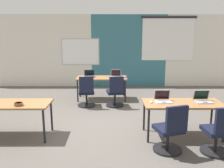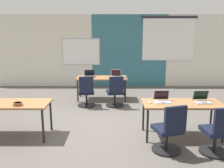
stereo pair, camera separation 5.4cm
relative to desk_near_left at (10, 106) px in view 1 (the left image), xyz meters
name	(u,v)px [view 1 (the left image)]	position (x,y,z in m)	size (l,w,h in m)	color
ground_plane	(99,125)	(1.75, 0.60, -0.66)	(24.00, 24.00, 0.00)	#56514C
back_wall_assembly	(104,51)	(1.79, 4.80, 0.75)	(10.00, 0.27, 2.80)	silver
desk_near_left	(10,106)	(0.00, 0.00, 0.00)	(1.60, 0.70, 0.72)	olive
desk_near_right	(183,106)	(3.50, 0.00, 0.00)	(1.60, 0.70, 0.72)	olive
desk_far_center	(102,79)	(1.75, 2.80, 0.00)	(1.60, 0.70, 0.72)	olive
laptop_near_right_inner	(163,99)	(3.10, 0.08, 0.11)	(0.34, 0.31, 0.23)	#B7B7BC
mouse_near_right_inner	(151,102)	(2.85, 0.00, 0.08)	(0.06, 0.10, 0.03)	silver
chair_near_right_inner	(170,133)	(3.08, -0.69, -0.28)	(0.55, 0.60, 0.92)	black
laptop_far_left	(90,75)	(1.36, 2.87, 0.11)	(0.38, 0.36, 0.22)	#333338
mouse_far_left	(82,77)	(1.13, 2.82, 0.08)	(0.07, 0.11, 0.03)	silver
chair_far_left	(86,94)	(1.33, 2.02, -0.28)	(0.52, 0.56, 0.92)	black
laptop_far_right	(116,76)	(2.20, 2.84, 0.11)	(0.35, 0.30, 0.23)	#9E9EA3
mousepad_far_right	(124,77)	(2.46, 2.77, 0.06)	(0.22, 0.19, 0.00)	navy
mouse_far_right	(124,77)	(2.46, 2.77, 0.08)	(0.06, 0.10, 0.03)	#B2B2B7
chair_far_right	(115,94)	(2.17, 2.01, -0.28)	(0.52, 0.57, 0.92)	black
laptop_near_right_end	(203,99)	(3.92, 0.06, 0.11)	(0.34, 0.32, 0.23)	#9E9EA3
chair_near_right_end	(219,135)	(3.91, -0.78, -0.28)	(0.52, 0.56, 0.92)	black
snack_bowl	(19,104)	(0.24, -0.17, 0.10)	(0.18, 0.18, 0.06)	brown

